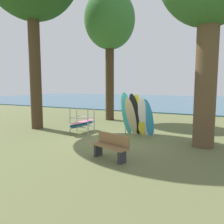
{
  "coord_description": "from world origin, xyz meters",
  "views": [
    {
      "loc": [
        4.39,
        -8.99,
        2.46
      ],
      "look_at": [
        -0.74,
        1.33,
        1.1
      ],
      "focal_mm": 36.25,
      "sensor_mm": 36.0,
      "label": 1
    }
  ],
  "objects": [
    {
      "name": "leaning_board_pile",
      "position": [
        0.68,
        1.18,
        1.0
      ],
      "size": [
        1.7,
        0.92,
        2.16
      ],
      "color": "#38B2AD",
      "rests_on": "ground"
    },
    {
      "name": "lake_water",
      "position": [
        0.0,
        28.55,
        0.05
      ],
      "size": [
        80.0,
        36.0,
        0.1
      ],
      "primitive_type": "cube",
      "color": "#38607A",
      "rests_on": "ground"
    },
    {
      "name": "park_bench",
      "position": [
        1.08,
        -2.44,
        0.45
      ],
      "size": [
        1.46,
        0.83,
        0.85
      ],
      "color": "#2D2D33",
      "rests_on": "ground"
    },
    {
      "name": "tree_mid_behind",
      "position": [
        -2.93,
        5.36,
        6.78
      ],
      "size": [
        3.48,
        3.48,
        8.95
      ],
      "color": "#42301E",
      "rests_on": "ground"
    },
    {
      "name": "board_storage_rack",
      "position": [
        -2.18,
        0.71,
        0.5
      ],
      "size": [
        1.15,
        2.12,
        1.25
      ],
      "color": "#9EA0A5",
      "rests_on": "ground"
    },
    {
      "name": "ground_plane",
      "position": [
        0.0,
        0.0,
        0.0
      ],
      "size": [
        80.0,
        80.0,
        0.0
      ],
      "primitive_type": "plane",
      "color": "#60663D"
    }
  ]
}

